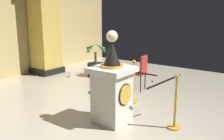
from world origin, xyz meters
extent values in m
plane|color=#B2A893|center=(0.00, 0.00, 0.00)|extent=(11.51, 11.51, 0.00)
cube|color=silver|center=(0.26, 0.12, 0.49)|extent=(0.59, 0.59, 0.99)
cube|color=silver|center=(0.26, 0.12, 1.04)|extent=(0.73, 0.73, 0.10)
cylinder|color=gold|center=(0.26, -0.19, 0.61)|extent=(0.37, 0.03, 0.37)
cylinder|color=black|center=(0.26, -0.18, 0.61)|extent=(0.41, 0.01, 0.41)
cylinder|color=gold|center=(0.26, 0.12, 1.11)|extent=(0.44, 0.44, 0.04)
cone|color=black|center=(0.26, 0.12, 1.36)|extent=(0.32, 0.32, 0.46)
cylinder|color=gold|center=(0.26, 0.12, 1.57)|extent=(0.03, 0.03, 0.05)
sphere|color=beige|center=(0.26, 0.12, 1.65)|extent=(0.21, 0.21, 0.21)
cylinder|color=gold|center=(0.71, -0.97, 0.01)|extent=(0.24, 0.24, 0.03)
cylinder|color=gold|center=(0.71, -0.97, 0.47)|extent=(0.05, 0.05, 0.94)
sphere|color=gold|center=(0.71, -0.97, 0.98)|extent=(0.08, 0.08, 0.08)
cylinder|color=gold|center=(1.42, 0.36, 0.01)|extent=(0.24, 0.24, 0.03)
cylinder|color=gold|center=(1.42, 0.36, 0.47)|extent=(0.05, 0.05, 0.94)
sphere|color=gold|center=(1.42, 0.36, 0.98)|extent=(0.08, 0.08, 0.08)
cylinder|color=black|center=(0.89, -0.63, 0.79)|extent=(0.69, 0.39, 0.22)
cylinder|color=black|center=(1.24, 0.03, 0.79)|extent=(0.69, 0.39, 0.22)
sphere|color=black|center=(1.06, -0.30, 0.70)|extent=(0.04, 0.04, 0.04)
cube|color=black|center=(2.15, 4.39, 0.10)|extent=(0.89, 0.89, 0.20)
cube|color=gold|center=(2.15, 4.39, 1.83)|extent=(0.78, 0.78, 3.66)
cylinder|color=black|center=(2.84, 2.72, 0.22)|extent=(0.55, 0.55, 0.43)
cylinder|color=brown|center=(2.84, 2.72, 0.62)|extent=(0.08, 0.08, 0.37)
cone|color=#2D662D|center=(3.05, 2.70, 0.97)|extent=(0.43, 0.15, 0.26)
cone|color=#2D662D|center=(2.87, 2.93, 0.97)|extent=(0.15, 0.42, 0.27)
cone|color=#2D662D|center=(2.63, 2.72, 0.97)|extent=(0.41, 0.12, 0.29)
cone|color=#2D662D|center=(2.86, 2.52, 0.97)|extent=(0.12, 0.41, 0.30)
cylinder|color=#332D28|center=(1.77, 0.95, 0.01)|extent=(0.36, 0.36, 0.03)
cylinder|color=#332D28|center=(1.77, 0.95, 0.37)|extent=(0.06, 0.06, 0.74)
cylinder|color=silver|center=(1.77, 0.95, 0.74)|extent=(0.52, 0.52, 0.03)
cylinder|color=black|center=(2.46, 0.98, 0.23)|extent=(0.03, 0.03, 0.45)
cylinder|color=black|center=(2.14, 0.94, 0.23)|extent=(0.03, 0.03, 0.45)
cylinder|color=black|center=(2.50, 0.66, 0.23)|extent=(0.03, 0.03, 0.45)
cylinder|color=black|center=(2.19, 0.62, 0.23)|extent=(0.03, 0.03, 0.45)
cube|color=maroon|center=(2.32, 0.80, 0.48)|extent=(0.45, 0.45, 0.06)
cube|color=maroon|center=(2.35, 0.63, 0.73)|extent=(0.40, 0.10, 0.45)
camera|label=1|loc=(-3.38, -2.60, 2.08)|focal=40.38mm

